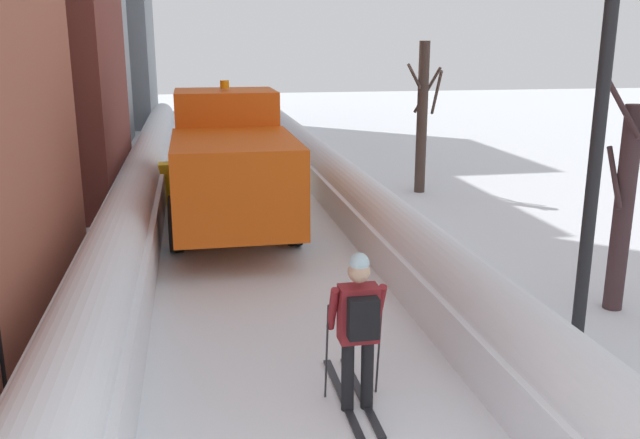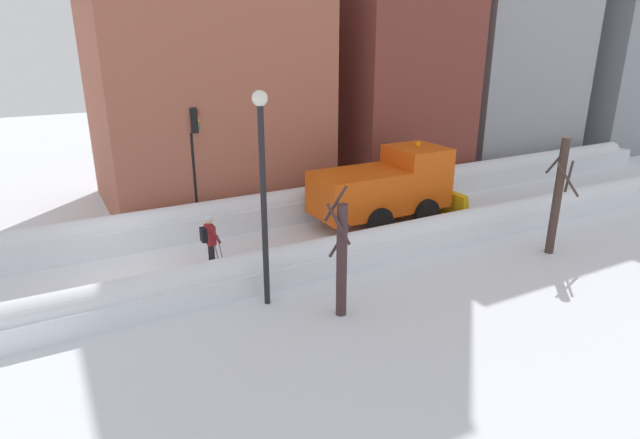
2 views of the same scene
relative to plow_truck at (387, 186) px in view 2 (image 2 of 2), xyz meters
name	(u,v)px [view 2 (image 2 of 2)]	position (x,y,z in m)	size (l,w,h in m)	color
ground_plane	(394,225)	(0.42, 0.11, -1.48)	(80.00, 80.00, 0.00)	white
snowbank_left	(361,194)	(-2.02, 0.11, -0.87)	(1.10, 36.00, 1.29)	white
snowbank_right	(436,232)	(2.86, 0.11, -0.98)	(1.10, 36.00, 1.11)	white
building_brick_near	(205,88)	(-6.58, -5.04, 3.43)	(7.48, 9.07, 9.81)	#9E5642
building_concrete_far	(502,19)	(-6.58, 12.20, 6.41)	(6.86, 8.04, 15.77)	gray
plow_truck	(387,186)	(0.00, 0.00, 0.00)	(3.20, 5.98, 3.12)	#DB510F
skier	(210,239)	(0.90, -7.41, -0.48)	(0.62, 1.80, 1.81)	black
traffic_light_pole	(195,146)	(-2.92, -6.65, 1.73)	(0.28, 0.42, 4.58)	black
street_lamp	(263,177)	(3.91, -6.79, 2.14)	(0.40, 0.40, 5.79)	black
bare_tree_near	(341,258)	(5.42, -5.31, 0.14)	(0.76, 0.76, 3.46)	#3E292C
bare_tree_mid	(558,196)	(5.23, 3.11, 0.56)	(0.82, 1.07, 3.96)	#3E2F28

